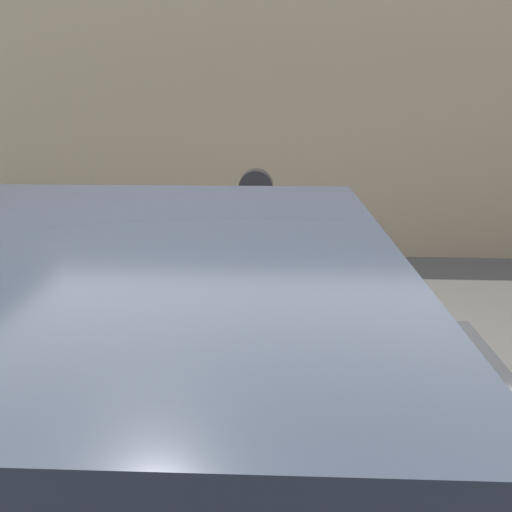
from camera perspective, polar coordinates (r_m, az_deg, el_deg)
sidewalk at (r=4.54m, az=-0.09°, el=-9.16°), size 24.00×2.80×0.11m
parking_meter at (r=3.18m, az=-0.00°, el=1.49°), size 0.21×0.16×1.58m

